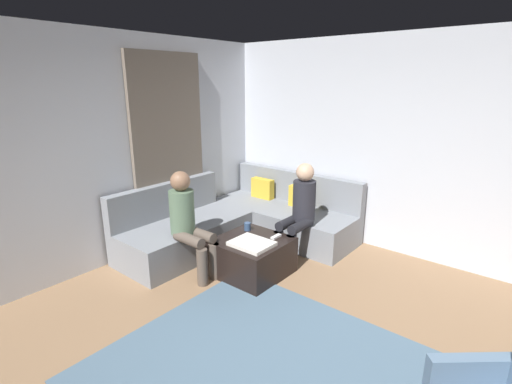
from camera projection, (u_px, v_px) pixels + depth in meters
name	position (u px, v px, depth m)	size (l,w,h in m)	color
wall_back	(434.00, 152.00, 4.43)	(6.00, 0.12, 2.70)	silver
wall_left	(65.00, 159.00, 4.03)	(0.12, 6.00, 2.70)	silver
curtain_panel	(169.00, 152.00, 4.97)	(0.06, 1.10, 2.50)	#726659
area_rug	(274.00, 379.00, 2.82)	(2.60, 2.20, 0.01)	slate
sectional_couch	(242.00, 222.00, 5.21)	(2.10, 2.55, 0.87)	gray
ottoman	(252.00, 256.00, 4.34)	(0.76, 0.76, 0.42)	black
folded_blanket	(252.00, 244.00, 4.13)	(0.44, 0.36, 0.04)	white
coffee_mug	(247.00, 226.00, 4.54)	(0.08, 0.08, 0.10)	#334C72
game_remote	(276.00, 237.00, 4.33)	(0.05, 0.15, 0.02)	white
person_on_couch_back	(300.00, 208.00, 4.60)	(0.30, 0.60, 1.20)	black
person_on_couch_side	(188.00, 220.00, 4.21)	(0.60, 0.30, 1.20)	brown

